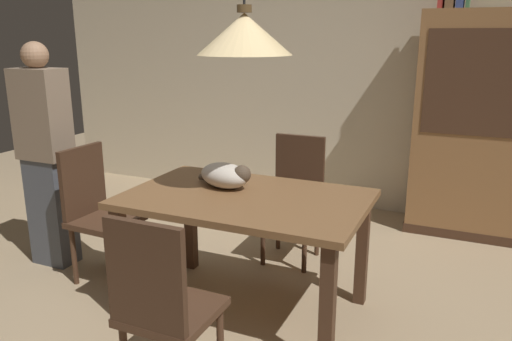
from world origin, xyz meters
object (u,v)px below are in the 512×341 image
object	(u,v)px
chair_left_side	(96,208)
person_standing	(46,157)
dining_table	(245,212)
hutch_bookcase	(485,131)
chair_near_front	(162,304)
chair_far_back	(295,193)
pendant_lamp	(244,33)
cat_sleeping	(226,175)

from	to	relation	value
chair_left_side	person_standing	bearing A→B (deg)	172.68
dining_table	hutch_bookcase	bearing A→B (deg)	56.94
chair_near_front	chair_left_side	xyz separation A→B (m)	(-1.13, 0.88, 0.00)
chair_far_back	hutch_bookcase	world-z (taller)	hutch_bookcase
chair_left_side	hutch_bookcase	world-z (taller)	hutch_bookcase
pendant_lamp	hutch_bookcase	size ratio (longest dim) A/B	0.70
dining_table	cat_sleeping	size ratio (longest dim) A/B	3.47
dining_table	pendant_lamp	xyz separation A→B (m)	(-0.00, 0.00, 1.01)
chair_far_back	chair_left_side	xyz separation A→B (m)	(-1.13, -0.87, 0.00)
hutch_bookcase	chair_far_back	bearing A→B (deg)	-140.00
person_standing	cat_sleeping	bearing A→B (deg)	1.55
chair_far_back	chair_near_front	distance (m)	1.76
chair_near_front	hutch_bookcase	size ratio (longest dim) A/B	0.50
cat_sleeping	person_standing	bearing A→B (deg)	-178.45
dining_table	chair_left_side	size ratio (longest dim) A/B	1.51
chair_far_back	cat_sleeping	size ratio (longest dim) A/B	2.31
chair_far_back	person_standing	size ratio (longest dim) A/B	0.58
dining_table	chair_far_back	world-z (taller)	chair_far_back
chair_near_front	chair_left_side	bearing A→B (deg)	141.98
chair_far_back	chair_left_side	world-z (taller)	same
pendant_lamp	person_standing	size ratio (longest dim) A/B	0.81
chair_left_side	hutch_bookcase	distance (m)	3.10
dining_table	chair_far_back	distance (m)	0.89
chair_left_side	person_standing	xyz separation A→B (m)	(-0.47, 0.06, 0.30)
chair_left_side	pendant_lamp	distance (m)	1.61
chair_near_front	dining_table	bearing A→B (deg)	89.98
chair_far_back	person_standing	world-z (taller)	person_standing
chair_far_back	chair_left_side	distance (m)	1.43
chair_left_side	pendant_lamp	bearing A→B (deg)	-0.18
chair_far_back	person_standing	bearing A→B (deg)	-153.06
cat_sleeping	dining_table	bearing A→B (deg)	-29.99
chair_near_front	person_standing	distance (m)	1.88
hutch_bookcase	cat_sleeping	bearing A→B (deg)	-128.11
cat_sleeping	person_standing	distance (m)	1.42
dining_table	cat_sleeping	world-z (taller)	cat_sleeping
chair_far_back	chair_near_front	bearing A→B (deg)	-89.98
chair_near_front	cat_sleeping	distance (m)	1.05
chair_far_back	hutch_bookcase	size ratio (longest dim) A/B	0.50
chair_near_front	chair_far_back	bearing A→B (deg)	90.02
chair_near_front	hutch_bookcase	distance (m)	3.11
dining_table	hutch_bookcase	xyz separation A→B (m)	(1.26, 1.94, 0.24)
dining_table	pendant_lamp	bearing A→B (deg)	99.46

